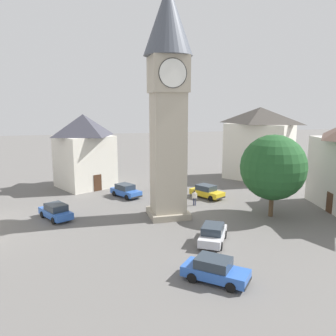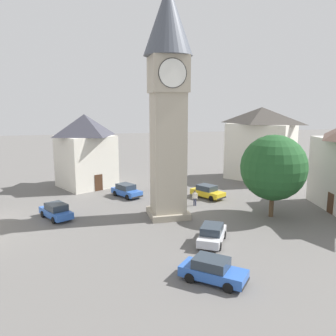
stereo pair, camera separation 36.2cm
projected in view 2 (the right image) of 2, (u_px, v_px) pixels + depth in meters
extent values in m
plane|color=#605E5B|center=(168.00, 216.00, 33.93)|extent=(200.00, 200.00, 0.00)
cube|color=gray|center=(168.00, 213.00, 33.87)|extent=(3.74, 3.74, 0.60)
cube|color=#ADA38E|center=(168.00, 153.00, 32.79)|extent=(2.99, 2.99, 11.33)
cube|color=#ADA38E|center=(168.00, 75.00, 31.45)|extent=(3.35, 3.35, 3.29)
cone|color=#474C56|center=(168.00, 20.00, 30.58)|extent=(4.52, 4.52, 6.23)
cylinder|color=white|center=(164.00, 76.00, 33.08)|extent=(2.51, 0.04, 2.51)
torus|color=black|center=(164.00, 76.00, 33.09)|extent=(2.57, 0.06, 2.57)
cube|color=black|center=(164.00, 73.00, 33.07)|extent=(0.05, 0.02, 0.70)
cube|color=black|center=(167.00, 76.00, 33.21)|extent=(0.95, 0.02, 0.04)
cylinder|color=white|center=(173.00, 73.00, 29.82)|extent=(2.51, 0.04, 2.51)
torus|color=black|center=(173.00, 73.00, 29.82)|extent=(2.57, 0.06, 2.57)
cube|color=gold|center=(208.00, 193.00, 40.39)|extent=(3.52, 4.40, 0.64)
cube|color=#28333D|center=(207.00, 188.00, 40.38)|extent=(2.40, 2.60, 0.64)
cylinder|color=black|center=(220.00, 196.00, 40.11)|extent=(0.51, 0.66, 0.64)
cylinder|color=black|center=(211.00, 199.00, 39.02)|extent=(0.51, 0.66, 0.64)
cylinder|color=black|center=(204.00, 192.00, 41.85)|extent=(0.51, 0.66, 0.64)
cylinder|color=black|center=(195.00, 195.00, 40.77)|extent=(0.51, 0.66, 0.64)
cube|color=black|center=(221.00, 198.00, 38.99)|extent=(1.50, 0.93, 0.16)
cube|color=#2D5BB7|center=(213.00, 273.00, 21.23)|extent=(4.19, 4.00, 0.64)
cube|color=#28333D|center=(211.00, 263.00, 21.19)|extent=(2.61, 2.56, 0.64)
cylinder|color=black|center=(236.00, 276.00, 21.41)|extent=(0.62, 0.59, 0.64)
cylinder|color=black|center=(228.00, 288.00, 20.02)|extent=(0.62, 0.59, 0.64)
cylinder|color=black|center=(200.00, 267.00, 22.54)|extent=(0.62, 0.59, 0.64)
cylinder|color=black|center=(190.00, 278.00, 21.15)|extent=(0.62, 0.59, 0.64)
cube|color=black|center=(245.00, 284.00, 20.34)|extent=(1.20, 1.32, 0.16)
cube|color=#2D5BB7|center=(56.00, 213.00, 33.05)|extent=(3.46, 4.41, 0.64)
cube|color=#28333D|center=(56.00, 207.00, 32.83)|extent=(2.38, 2.59, 0.64)
cylinder|color=black|center=(43.00, 214.00, 33.46)|extent=(0.50, 0.67, 0.64)
cylinder|color=black|center=(58.00, 211.00, 34.53)|extent=(0.50, 0.67, 0.64)
cylinder|color=black|center=(54.00, 220.00, 31.68)|extent=(0.50, 0.67, 0.64)
cylinder|color=black|center=(70.00, 217.00, 32.74)|extent=(0.50, 0.67, 0.64)
cube|color=black|center=(47.00, 210.00, 34.56)|extent=(1.52, 0.90, 0.16)
cube|color=silver|center=(212.00, 236.00, 27.22)|extent=(3.58, 4.39, 0.64)
cube|color=#28333D|center=(212.00, 229.00, 26.96)|extent=(2.42, 2.60, 0.64)
cylinder|color=black|center=(205.00, 233.00, 28.65)|extent=(0.52, 0.66, 0.64)
cylinder|color=black|center=(224.00, 235.00, 28.19)|extent=(0.52, 0.66, 0.64)
cylinder|color=black|center=(199.00, 244.00, 26.35)|extent=(0.52, 0.66, 0.64)
cylinder|color=black|center=(220.00, 246.00, 25.88)|extent=(0.52, 0.66, 0.64)
cube|color=black|center=(216.00, 230.00, 29.15)|extent=(1.49, 0.96, 0.16)
cube|color=#2D5BB7|center=(127.00, 192.00, 40.91)|extent=(3.50, 4.40, 0.64)
cube|color=#28333D|center=(126.00, 187.00, 40.91)|extent=(2.39, 2.60, 0.64)
cylinder|color=black|center=(138.00, 195.00, 40.62)|extent=(0.51, 0.67, 0.64)
cylinder|color=black|center=(127.00, 197.00, 39.54)|extent=(0.51, 0.67, 0.64)
cylinder|color=black|center=(126.00, 191.00, 42.38)|extent=(0.51, 0.67, 0.64)
cylinder|color=black|center=(115.00, 193.00, 41.30)|extent=(0.51, 0.67, 0.64)
cube|color=black|center=(137.00, 197.00, 39.51)|extent=(1.51, 0.93, 0.16)
cylinder|color=#2D3351|center=(194.00, 202.00, 37.36)|extent=(0.13, 0.13, 0.82)
cylinder|color=#2D3351|center=(196.00, 202.00, 37.33)|extent=(0.13, 0.13, 0.82)
cube|color=white|center=(195.00, 196.00, 37.21)|extent=(0.42, 0.34, 0.60)
cylinder|color=white|center=(193.00, 196.00, 37.26)|extent=(0.09, 0.09, 0.60)
cylinder|color=white|center=(197.00, 196.00, 37.19)|extent=(0.09, 0.09, 0.60)
sphere|color=tan|center=(195.00, 192.00, 37.13)|extent=(0.22, 0.22, 0.22)
sphere|color=black|center=(195.00, 191.00, 37.12)|extent=(0.20, 0.20, 0.20)
cylinder|color=brown|center=(272.00, 203.00, 33.55)|extent=(0.44, 0.44, 2.69)
sphere|color=#1E4C23|center=(274.00, 168.00, 32.90)|extent=(6.35, 6.35, 6.35)
cube|color=#422819|center=(330.00, 203.00, 34.60)|extent=(0.28, 1.10, 2.10)
cube|color=silver|center=(86.00, 161.00, 45.61)|extent=(8.43, 8.42, 6.84)
pyramid|color=#383842|center=(84.00, 125.00, 44.73)|extent=(8.85, 8.85, 2.81)
cube|color=#422819|center=(99.00, 183.00, 43.71)|extent=(1.01, 0.58, 2.10)
cube|color=silver|center=(260.00, 152.00, 49.80)|extent=(9.59, 10.27, 8.17)
pyramid|color=#47423D|center=(262.00, 115.00, 48.84)|extent=(10.07, 10.78, 2.34)
cube|color=#422819|center=(251.00, 175.00, 48.34)|extent=(0.74, 0.92, 2.10)
cylinder|color=black|center=(164.00, 171.00, 43.70)|extent=(0.12, 0.12, 5.05)
sphere|color=beige|center=(164.00, 150.00, 43.21)|extent=(0.36, 0.36, 0.36)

